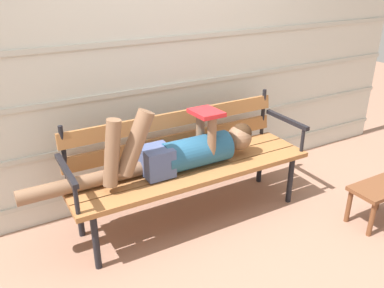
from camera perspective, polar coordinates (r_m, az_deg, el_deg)
The scene contains 5 objects.
ground_plane at distance 3.05m, azimuth 1.05°, elevation -11.43°, with size 12.00×12.00×0.00m, color #936B56.
house_siding at distance 3.07m, azimuth -4.82°, elevation 14.81°, with size 5.09×0.08×2.56m.
park_bench at distance 2.94m, azimuth -0.69°, elevation -2.04°, with size 1.82×0.52×0.84m.
reclining_person at distance 2.79m, azimuth -2.04°, elevation -1.09°, with size 1.70×0.25×0.53m.
footstool at distance 3.25m, azimuth 25.17°, elevation -6.45°, with size 0.43×0.25×0.31m.
Camera 1 is at (-1.27, -2.13, 1.77)m, focal length 37.19 mm.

